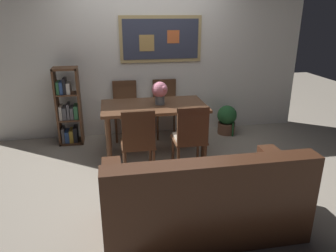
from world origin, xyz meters
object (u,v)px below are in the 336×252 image
leather_couch (203,201)px  bookshelf (68,110)px  dining_table (154,112)px  flower_vase (160,91)px  dining_chair_near_left (138,139)px  potted_ivy (227,119)px  dining_chair_near_right (191,135)px  dining_chair_far_left (125,105)px  dining_chair_far_right (165,103)px

leather_couch → bookshelf: bearing=120.3°
dining_table → flower_vase: bearing=6.3°
dining_table → dining_chair_near_left: bearing=-111.4°
potted_ivy → dining_chair_near_right: bearing=-126.7°
dining_table → flower_vase: 0.30m
dining_chair_far_left → flower_vase: 0.94m
dining_chair_far_left → potted_ivy: bearing=-5.9°
dining_chair_near_right → bookshelf: (-1.58, 1.34, 0.00)m
dining_chair_far_left → potted_ivy: 1.70m
flower_vase → dining_chair_far_left: bearing=121.7°
dining_chair_far_left → dining_chair_near_right: same height
dining_chair_far_left → dining_chair_near_left: size_ratio=1.00×
dining_chair_far_left → leather_couch: size_ratio=0.51×
dining_chair_far_right → dining_chair_near_left: 1.58m
dining_chair_near_right → dining_chair_far_right: same height
dining_chair_far_left → dining_chair_near_right: bearing=-64.0°
dining_chair_near_left → bookshelf: bookshelf is taller
dining_table → dining_chair_near_right: bearing=-64.0°
dining_chair_far_right → bookshelf: (-1.52, -0.11, 0.00)m
dining_chair_far_right → dining_chair_near_left: size_ratio=1.00×
dining_chair_near_left → leather_couch: size_ratio=0.51×
dining_chair_far_left → dining_chair_near_left: 1.48m
dining_chair_far_left → dining_chair_far_right: bearing=-0.7°
dining_chair_near_right → bookshelf: size_ratio=0.77×
dining_table → dining_chair_far_right: bearing=68.2°
dining_table → dining_chair_far_right: size_ratio=1.59×
potted_ivy → flower_vase: (-1.22, -0.55, 0.67)m
dining_chair_near_right → flower_vase: flower_vase is taller
dining_chair_near_right → bookshelf: bearing=139.7°
dining_chair_far_right → leather_couch: dining_chair_far_right is taller
flower_vase → dining_table: bearing=-173.7°
bookshelf → potted_ivy: bookshelf is taller
dining_chair_far_left → dining_chair_far_right: 0.65m
dining_table → flower_vase: (0.09, 0.01, 0.29)m
dining_chair_near_right → flower_vase: 0.86m
dining_chair_near_left → potted_ivy: (1.60, 1.31, -0.29)m
dining_chair_far_left → dining_chair_far_right: (0.65, -0.01, 0.00)m
dining_chair_far_left → potted_ivy: (1.67, -0.17, -0.29)m
dining_chair_near_right → potted_ivy: size_ratio=1.83×
dining_chair_far_right → potted_ivy: (1.02, -0.16, -0.29)m
dining_chair_near_left → bookshelf: (-0.94, 1.36, 0.00)m
dining_table → leather_couch: 1.86m
dining_chair_near_right → potted_ivy: (0.96, 1.28, -0.29)m
leather_couch → potted_ivy: 2.63m
dining_table → dining_chair_far_left: size_ratio=1.59×
leather_couch → flower_vase: (-0.11, 1.83, 0.60)m
dining_chair_far_right → bookshelf: bearing=-175.9°
dining_chair_far_left → leather_couch: dining_chair_far_left is taller
dining_chair_far_right → dining_chair_near_right: bearing=-87.6°
dining_chair_far_right → dining_chair_far_left: bearing=179.3°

